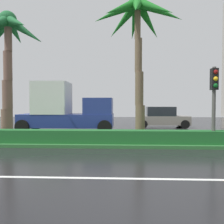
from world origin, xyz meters
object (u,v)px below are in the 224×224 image
object	(u,v)px
traffic_signal_median_right	(214,91)
box_truck_lead	(66,110)
car_in_traffic_leading	(162,117)
palm_tree_mid_left	(8,40)
palm_tree_centre_left	(137,23)

from	to	relation	value
traffic_signal_median_right	box_truck_lead	world-z (taller)	traffic_signal_median_right
box_truck_lead	car_in_traffic_leading	world-z (taller)	box_truck_lead
box_truck_lead	traffic_signal_median_right	bearing A→B (deg)	-33.88
palm_tree_mid_left	box_truck_lead	world-z (taller)	palm_tree_mid_left
palm_tree_centre_left	car_in_traffic_leading	bearing A→B (deg)	70.83
palm_tree_centre_left	car_in_traffic_leading	distance (m)	9.26
box_truck_lead	car_in_traffic_leading	bearing A→B (deg)	25.20
palm_tree_centre_left	box_truck_lead	world-z (taller)	palm_tree_centre_left
traffic_signal_median_right	car_in_traffic_leading	world-z (taller)	traffic_signal_median_right
palm_tree_mid_left	palm_tree_centre_left	xyz separation A→B (m)	(6.80, 0.16, 0.84)
palm_tree_mid_left	palm_tree_centre_left	distance (m)	6.85
box_truck_lead	car_in_traffic_leading	distance (m)	7.96
traffic_signal_median_right	box_truck_lead	xyz separation A→B (m)	(-8.02, 5.39, -1.00)
palm_tree_mid_left	traffic_signal_median_right	xyz separation A→B (m)	(10.14, -1.44, -2.76)
traffic_signal_median_right	car_in_traffic_leading	xyz separation A→B (m)	(-0.85, 8.76, -1.72)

